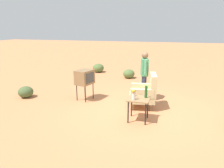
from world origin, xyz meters
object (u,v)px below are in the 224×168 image
object	(u,v)px
side_table	(138,102)
person_standing	(144,73)
tv_on_stand	(85,77)
armchair	(145,92)
soda_can_blue	(134,94)
flower_vase	(134,94)
bottle_wine_green	(146,92)

from	to	relation	value
side_table	person_standing	size ratio (longest dim) A/B	0.38
tv_on_stand	armchair	bearing A→B (deg)	85.29
person_standing	soda_can_blue	xyz separation A→B (m)	(1.55, -0.05, -0.26)
tv_on_stand	person_standing	world-z (taller)	person_standing
armchair	person_standing	bearing A→B (deg)	-167.97
side_table	flower_vase	distance (m)	0.30
armchair	person_standing	size ratio (longest dim) A/B	0.65
armchair	bottle_wine_green	bearing A→B (deg)	7.77
armchair	tv_on_stand	xyz separation A→B (m)	(-0.17, -2.07, 0.28)
soda_can_blue	flower_vase	size ratio (longest dim) A/B	0.46
soda_can_blue	flower_vase	world-z (taller)	flower_vase
person_standing	flower_vase	size ratio (longest dim) A/B	6.19
soda_can_blue	flower_vase	bearing A→B (deg)	8.75
person_standing	bottle_wine_green	bearing A→B (deg)	9.65
armchair	flower_vase	world-z (taller)	armchair
person_standing	soda_can_blue	distance (m)	1.57
tv_on_stand	flower_vase	world-z (taller)	tv_on_stand
tv_on_stand	bottle_wine_green	bearing A→B (deg)	64.21
armchair	bottle_wine_green	xyz separation A→B (m)	(0.89, 0.12, 0.28)
flower_vase	person_standing	bearing A→B (deg)	179.67
armchair	person_standing	world-z (taller)	person_standing
armchair	side_table	xyz separation A→B (m)	(1.00, -0.05, 0.03)
armchair	side_table	bearing A→B (deg)	-2.88
tv_on_stand	side_table	bearing A→B (deg)	59.88
person_standing	tv_on_stand	bearing A→B (deg)	-74.84
armchair	bottle_wine_green	distance (m)	0.94
tv_on_stand	person_standing	bearing A→B (deg)	105.16
side_table	person_standing	world-z (taller)	person_standing
tv_on_stand	flower_vase	bearing A→B (deg)	55.61
soda_can_blue	flower_vase	xyz separation A→B (m)	(0.29, 0.04, 0.09)
armchair	tv_on_stand	world-z (taller)	armchair
person_standing	flower_vase	world-z (taller)	person_standing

